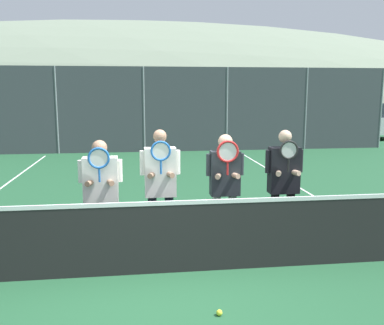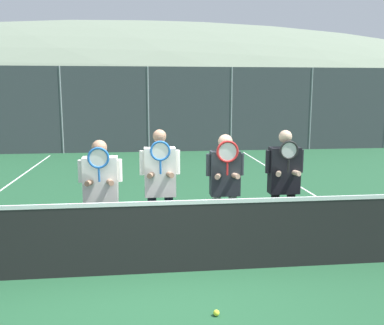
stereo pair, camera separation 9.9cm
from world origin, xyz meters
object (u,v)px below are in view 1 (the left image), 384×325
Objects in this scene: player_rightmost at (284,180)px; car_center at (260,124)px; player_leftmost at (101,188)px; player_center_left at (160,183)px; car_far_left at (39,125)px; player_center_right at (225,182)px; tennis_ball_on_court at (219,313)px; car_left_of_center at (157,124)px; car_right_of_center at (358,121)px.

player_rightmost reaches higher than car_center.
player_leftmost is 0.85m from player_center_left.
car_far_left is (-6.51, 13.81, -0.19)m from player_rightmost.
car_center is (4.60, 13.73, -0.21)m from player_center_right.
player_center_left is 0.39× the size of car_far_left.
player_center_left is 1.87m from player_rightmost.
player_rightmost reaches higher than tennis_ball_on_court.
tennis_ball_on_court is (-1.35, -1.86, -1.04)m from player_rightmost.
car_left_of_center is at bearing 83.80° from player_leftmost.
car_right_of_center is (5.07, 0.14, 0.07)m from car_center.
car_far_left is (-5.63, 13.71, -0.17)m from player_center_right.
car_far_left is at bearing 108.25° from tennis_ball_on_court.
player_center_left is at bearing -127.29° from car_right_of_center.
player_center_left is at bearing -179.52° from player_rightmost.
car_center is at bearing 72.14° from tennis_ball_on_court.
player_rightmost is at bearing -122.16° from car_right_of_center.
player_center_left is 27.53× the size of tennis_ball_on_court.
car_center is (6.43, 13.84, -0.18)m from player_leftmost.
car_right_of_center is at bearing 55.12° from player_center_right.
car_far_left is at bearing 108.57° from player_center_left.
car_left_of_center is at bearing -2.32° from car_far_left.
player_leftmost reaches higher than tennis_ball_on_court.
car_right_of_center reaches higher than car_left_of_center.
car_right_of_center is 18.81m from tennis_ball_on_court.
car_far_left reaches higher than car_center.
car_far_left is (-3.79, 13.82, -0.15)m from player_leftmost.
player_rightmost is 13.65m from car_left_of_center.
player_center_left is at bearing 105.77° from tennis_ball_on_court.
player_center_left is 2.19m from tennis_ball_on_court.
player_center_right is 0.37× the size of car_far_left.
player_leftmost is at bearing -129.46° from car_right_of_center.
player_rightmost reaches higher than car_left_of_center.
car_right_of_center reaches higher than car_center.
player_rightmost is at bearing -64.75° from car_far_left.
car_left_of_center is at bearing 87.37° from player_center_left.
car_center is at bearing 68.06° from player_center_left.
player_center_left is 17.58m from car_right_of_center.
tennis_ball_on_court is at bearing -71.75° from car_far_left.
car_left_of_center is (-0.36, 13.50, -0.16)m from player_center_right.
car_center is (5.58, 13.85, -0.24)m from player_center_left.
player_rightmost is 15.27m from car_far_left.
car_center is at bearing 65.08° from player_leftmost.
car_right_of_center is (10.03, 0.37, 0.02)m from car_left_of_center.
player_center_right reaches higher than player_leftmost.
player_leftmost is 0.94× the size of player_rightmost.
player_rightmost is 0.45× the size of car_center.
player_leftmost is 14.33m from car_far_left.
player_leftmost is 13.68m from car_left_of_center.
tennis_ball_on_court is at bearing -107.86° from car_center.
car_right_of_center is at bearing 57.84° from player_rightmost.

